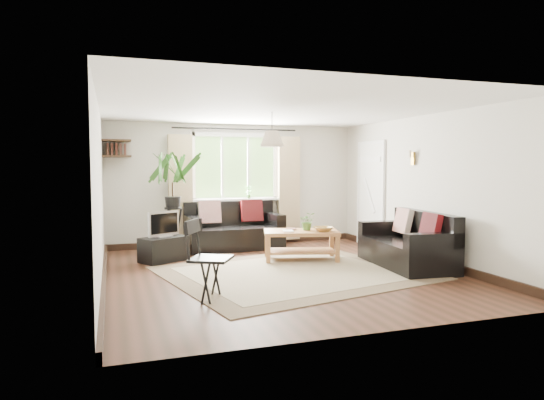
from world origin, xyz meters
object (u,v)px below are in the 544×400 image
object	(u,v)px
coffee_table	(301,245)
tv_stand	(164,249)
sofa_back	(234,227)
folding_chair	(211,260)
sofa_right	(406,241)
palm_stand	(173,204)

from	to	relation	value
coffee_table	tv_stand	bearing A→B (deg)	163.71
sofa_back	folding_chair	xyz separation A→B (m)	(-1.11, -3.37, 0.05)
coffee_table	tv_stand	world-z (taller)	coffee_table
coffee_table	folding_chair	distance (m)	2.70
sofa_right	tv_stand	xyz separation A→B (m)	(-3.55, 1.63, -0.21)
sofa_right	folding_chair	world-z (taller)	folding_chair
coffee_table	folding_chair	bearing A→B (deg)	-134.94
palm_stand	tv_stand	bearing A→B (deg)	-112.67
sofa_right	palm_stand	bearing A→B (deg)	-118.04
coffee_table	sofa_right	bearing A→B (deg)	-35.89
coffee_table	palm_stand	size ratio (longest dim) A/B	0.67
coffee_table	palm_stand	world-z (taller)	palm_stand
sofa_right	folding_chair	bearing A→B (deg)	-69.49
sofa_right	tv_stand	size ratio (longest dim) A/B	2.30
sofa_back	palm_stand	distance (m)	1.30
coffee_table	palm_stand	bearing A→B (deg)	149.29
folding_chair	sofa_right	bearing A→B (deg)	-45.79
palm_stand	sofa_back	bearing A→B (deg)	14.37
tv_stand	folding_chair	size ratio (longest dim) A/B	0.80
palm_stand	folding_chair	bearing A→B (deg)	-88.84
palm_stand	folding_chair	distance (m)	3.11
sofa_back	tv_stand	xyz separation A→B (m)	(-1.39, -0.83, -0.22)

